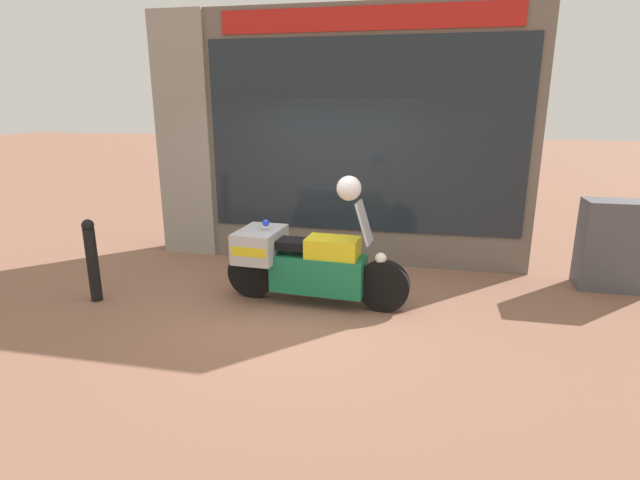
% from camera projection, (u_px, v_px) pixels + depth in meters
% --- Properties ---
extents(ground_plane, '(60.00, 60.00, 0.00)m').
position_uv_depth(ground_plane, '(308.00, 306.00, 6.24)').
color(ground_plane, '#8E604C').
extents(shop_building, '(5.80, 0.55, 3.80)m').
position_uv_depth(shop_building, '(312.00, 139.00, 7.68)').
color(shop_building, '#6B6056').
rests_on(shop_building, ground).
extents(window_display, '(4.46, 0.30, 2.00)m').
position_uv_depth(window_display, '(360.00, 231.00, 7.94)').
color(window_display, slate).
rests_on(window_display, ground).
extents(paramedic_motorcycle, '(2.35, 0.79, 1.34)m').
position_uv_depth(paramedic_motorcycle, '(302.00, 262.00, 6.23)').
color(paramedic_motorcycle, black).
rests_on(paramedic_motorcycle, ground).
extents(utility_cabinet, '(0.86, 0.48, 1.21)m').
position_uv_depth(utility_cabinet, '(614.00, 245.00, 6.67)').
color(utility_cabinet, '#4C4C51').
rests_on(utility_cabinet, ground).
extents(white_helmet, '(0.29, 0.29, 0.29)m').
position_uv_depth(white_helmet, '(349.00, 188.00, 5.82)').
color(white_helmet, white).
rests_on(white_helmet, paramedic_motorcycle).
extents(street_bollard, '(0.15, 0.15, 1.07)m').
position_uv_depth(street_bollard, '(92.00, 259.00, 6.27)').
color(street_bollard, black).
rests_on(street_bollard, ground).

